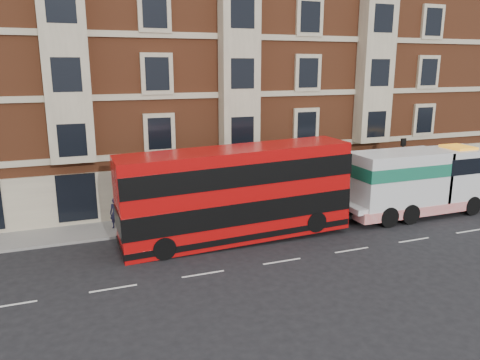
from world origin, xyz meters
name	(u,v)px	position (x,y,z in m)	size (l,w,h in m)	color
ground	(282,261)	(0.00, 0.00, 0.00)	(120.00, 120.00, 0.00)	black
sidewalk	(230,215)	(0.00, 7.50, 0.07)	(90.00, 3.00, 0.15)	slate
victorian_terrace	(201,54)	(0.50, 15.00, 10.07)	(45.00, 12.00, 20.40)	brown
lamp_post_west	(135,189)	(-6.00, 6.20, 2.68)	(0.35, 0.15, 4.35)	black
lamp_post_east	(401,165)	(12.00, 6.20, 2.68)	(0.35, 0.15, 4.35)	black
double_decker_bus	(236,192)	(-1.06, 3.58, 2.68)	(12.49, 2.87, 5.06)	#B50A0A
tow_truck	(416,181)	(11.01, 3.58, 2.21)	(10.01, 2.96, 4.17)	silver
pedestrian	(115,213)	(-7.01, 7.41, 1.05)	(0.65, 0.43, 1.79)	#1C1B37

